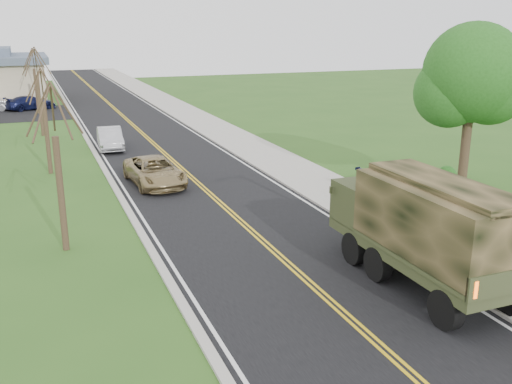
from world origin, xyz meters
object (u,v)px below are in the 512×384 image
military_truck (426,224)px  suv_champagne (155,171)px  sedan_silver (110,138)px  pickup_navy (401,177)px

military_truck → suv_champagne: bearing=109.6°
sedan_silver → military_truck: bearing=-72.7°
sedan_silver → pickup_navy: 19.47m
military_truck → suv_champagne: (-5.30, 14.83, -1.36)m
military_truck → sedan_silver: size_ratio=1.69×
military_truck → sedan_silver: (-6.20, 24.61, -1.36)m
military_truck → suv_champagne: 15.81m
suv_champagne → sedan_silver: sedan_silver is taller
military_truck → sedan_silver: bearing=104.1°
military_truck → pickup_navy: military_truck is taller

